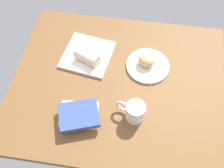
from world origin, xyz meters
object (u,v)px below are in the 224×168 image
Objects in this scene: square_plate at (88,55)px; book_stack at (79,115)px; scone_pastry at (147,60)px; sauce_cup at (87,44)px; round_plate at (148,66)px; breakfast_wrap at (87,57)px; coffee_mug at (134,111)px.

book_stack is (3.61, -36.72, 2.28)cm from square_plate.
sauce_cup is (-32.89, 7.34, -1.53)cm from scone_pastry.
square_plate is (-32.82, 2.45, 0.10)cm from round_plate.
book_stack is (-29.22, -34.27, 2.38)cm from round_plate.
book_stack reaches higher than square_plate.
breakfast_wrap reaches higher than round_plate.
round_plate is 2.64× the size of scone_pastry.
scone_pastry is 30.52cm from coffee_mug.
scone_pastry is 32.06cm from square_plate.
coffee_mug is (29.56, -37.67, 2.33)cm from sauce_cup.
coffee_mug is (-3.33, -30.33, 0.80)cm from scone_pastry.
scone_pastry is at bearing -3.30° from square_plate.
coffee_mug is at bearing -98.35° from round_plate.
scone_pastry is 33.73cm from sauce_cup.
square_plate reaches higher than round_plate.
breakfast_wrap is at bearing -176.50° from round_plate.
round_plate is at bearing -4.27° from square_plate.
breakfast_wrap is 0.61× the size of book_stack.
coffee_mug is at bearing -48.50° from square_plate.
square_plate is at bearing 175.73° from round_plate.
scone_pastry is (-1.03, 0.62, 3.78)cm from round_plate.
scone_pastry reaches higher than square_plate.
square_plate is 6.01cm from sauce_cup.
coffee_mug is at bearing -51.88° from sauce_cup.
sauce_cup is 47.94cm from coffee_mug.
breakfast_wrap is 32.49cm from book_stack.
scone_pastry is 44.87cm from book_stack.
book_stack is 25.36cm from coffee_mug.
sauce_cup is (-33.92, 7.95, 2.25)cm from round_plate.
round_plate is 1.06× the size of book_stack.
square_plate is at bearing 35.27° from breakfast_wrap.
round_plate is 32.28cm from breakfast_wrap.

